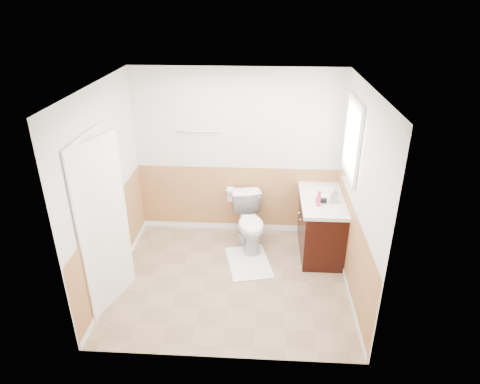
# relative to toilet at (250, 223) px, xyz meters

# --- Properties ---
(floor) EXTENTS (3.00, 3.00, 0.00)m
(floor) POSITION_rel_toilet_xyz_m (-0.21, -0.82, -0.39)
(floor) COLOR #8C7051
(floor) RESTS_ON ground
(ceiling) EXTENTS (3.00, 3.00, 0.00)m
(ceiling) POSITION_rel_toilet_xyz_m (-0.21, -0.82, 2.11)
(ceiling) COLOR white
(ceiling) RESTS_ON floor
(wall_back) EXTENTS (3.00, 0.00, 3.00)m
(wall_back) POSITION_rel_toilet_xyz_m (-0.21, 0.48, 0.86)
(wall_back) COLOR silver
(wall_back) RESTS_ON floor
(wall_front) EXTENTS (3.00, 0.00, 3.00)m
(wall_front) POSITION_rel_toilet_xyz_m (-0.21, -2.12, 0.86)
(wall_front) COLOR silver
(wall_front) RESTS_ON floor
(wall_left) EXTENTS (0.00, 3.00, 3.00)m
(wall_left) POSITION_rel_toilet_xyz_m (-1.71, -0.82, 0.86)
(wall_left) COLOR silver
(wall_left) RESTS_ON floor
(wall_right) EXTENTS (0.00, 3.00, 3.00)m
(wall_right) POSITION_rel_toilet_xyz_m (1.29, -0.82, 0.86)
(wall_right) COLOR silver
(wall_right) RESTS_ON floor
(wainscot_back) EXTENTS (3.00, 0.00, 3.00)m
(wainscot_back) POSITION_rel_toilet_xyz_m (-0.21, 0.47, 0.11)
(wainscot_back) COLOR tan
(wainscot_back) RESTS_ON floor
(wainscot_front) EXTENTS (3.00, 0.00, 3.00)m
(wainscot_front) POSITION_rel_toilet_xyz_m (-0.21, -2.11, 0.11)
(wainscot_front) COLOR tan
(wainscot_front) RESTS_ON floor
(wainscot_left) EXTENTS (0.00, 2.60, 2.60)m
(wainscot_left) POSITION_rel_toilet_xyz_m (-1.70, -0.82, 0.11)
(wainscot_left) COLOR tan
(wainscot_left) RESTS_ON floor
(wainscot_right) EXTENTS (0.00, 2.60, 2.60)m
(wainscot_right) POSITION_rel_toilet_xyz_m (1.28, -0.82, 0.11)
(wainscot_right) COLOR tan
(wainscot_right) RESTS_ON floor
(toilet) EXTENTS (0.59, 0.84, 0.77)m
(toilet) POSITION_rel_toilet_xyz_m (0.00, 0.00, 0.00)
(toilet) COLOR white
(toilet) RESTS_ON floor
(bath_mat) EXTENTS (0.72, 0.90, 0.02)m
(bath_mat) POSITION_rel_toilet_xyz_m (0.00, -0.45, -0.38)
(bath_mat) COLOR silver
(bath_mat) RESTS_ON floor
(vanity_cabinet) EXTENTS (0.55, 1.10, 0.80)m
(vanity_cabinet) POSITION_rel_toilet_xyz_m (1.00, -0.06, 0.01)
(vanity_cabinet) COLOR black
(vanity_cabinet) RESTS_ON floor
(vanity_knob_left) EXTENTS (0.03, 0.03, 0.03)m
(vanity_knob_left) POSITION_rel_toilet_xyz_m (0.70, -0.16, 0.16)
(vanity_knob_left) COLOR white
(vanity_knob_left) RESTS_ON vanity_cabinet
(vanity_knob_right) EXTENTS (0.03, 0.03, 0.03)m
(vanity_knob_right) POSITION_rel_toilet_xyz_m (0.70, 0.04, 0.16)
(vanity_knob_right) COLOR silver
(vanity_knob_right) RESTS_ON vanity_cabinet
(countertop) EXTENTS (0.60, 1.15, 0.05)m
(countertop) POSITION_rel_toilet_xyz_m (0.99, -0.06, 0.44)
(countertop) COLOR white
(countertop) RESTS_ON vanity_cabinet
(sink_basin) EXTENTS (0.36, 0.36, 0.02)m
(sink_basin) POSITION_rel_toilet_xyz_m (1.00, 0.09, 0.47)
(sink_basin) COLOR white
(sink_basin) RESTS_ON countertop
(faucet) EXTENTS (0.02, 0.02, 0.14)m
(faucet) POSITION_rel_toilet_xyz_m (1.18, 0.09, 0.53)
(faucet) COLOR silver
(faucet) RESTS_ON countertop
(lotion_bottle) EXTENTS (0.05, 0.05, 0.22)m
(lotion_bottle) POSITION_rel_toilet_xyz_m (0.90, -0.32, 0.57)
(lotion_bottle) COLOR #E13A70
(lotion_bottle) RESTS_ON countertop
(soap_dispenser) EXTENTS (0.10, 0.11, 0.19)m
(soap_dispenser) POSITION_rel_toilet_xyz_m (1.12, -0.18, 0.56)
(soap_dispenser) COLOR #9098A2
(soap_dispenser) RESTS_ON countertop
(hair_dryer_body) EXTENTS (0.14, 0.07, 0.07)m
(hair_dryer_body) POSITION_rel_toilet_xyz_m (0.95, -0.21, 0.50)
(hair_dryer_body) COLOR black
(hair_dryer_body) RESTS_ON countertop
(hair_dryer_handle) EXTENTS (0.03, 0.03, 0.07)m
(hair_dryer_handle) POSITION_rel_toilet_xyz_m (0.92, -0.19, 0.47)
(hair_dryer_handle) COLOR black
(hair_dryer_handle) RESTS_ON countertop
(mirror_panel) EXTENTS (0.02, 0.35, 0.90)m
(mirror_panel) POSITION_rel_toilet_xyz_m (1.26, 0.28, 1.16)
(mirror_panel) COLOR silver
(mirror_panel) RESTS_ON wall_right
(window_frame) EXTENTS (0.04, 0.80, 1.00)m
(window_frame) POSITION_rel_toilet_xyz_m (1.26, -0.23, 1.36)
(window_frame) COLOR white
(window_frame) RESTS_ON wall_right
(window_glass) EXTENTS (0.01, 0.70, 0.90)m
(window_glass) POSITION_rel_toilet_xyz_m (1.27, -0.23, 1.36)
(window_glass) COLOR white
(window_glass) RESTS_ON wall_right
(door) EXTENTS (0.29, 0.78, 2.04)m
(door) POSITION_rel_toilet_xyz_m (-1.61, -1.27, 0.63)
(door) COLOR white
(door) RESTS_ON wall_left
(door_frame) EXTENTS (0.02, 0.92, 2.10)m
(door_frame) POSITION_rel_toilet_xyz_m (-1.69, -1.27, 0.64)
(door_frame) COLOR white
(door_frame) RESTS_ON wall_left
(door_knob) EXTENTS (0.06, 0.06, 0.06)m
(door_knob) POSITION_rel_toilet_xyz_m (-1.55, -0.94, 0.56)
(door_knob) COLOR silver
(door_knob) RESTS_ON door
(towel_bar) EXTENTS (0.62, 0.02, 0.02)m
(towel_bar) POSITION_rel_toilet_xyz_m (-0.76, 0.43, 1.21)
(towel_bar) COLOR silver
(towel_bar) RESTS_ON wall_back
(tp_holder_bar) EXTENTS (0.14, 0.02, 0.02)m
(tp_holder_bar) POSITION_rel_toilet_xyz_m (-0.31, 0.41, 0.31)
(tp_holder_bar) COLOR silver
(tp_holder_bar) RESTS_ON wall_back
(tp_roll) EXTENTS (0.10, 0.11, 0.11)m
(tp_roll) POSITION_rel_toilet_xyz_m (-0.31, 0.41, 0.31)
(tp_roll) COLOR white
(tp_roll) RESTS_ON tp_holder_bar
(tp_sheet) EXTENTS (0.10, 0.01, 0.16)m
(tp_sheet) POSITION_rel_toilet_xyz_m (-0.31, 0.41, 0.20)
(tp_sheet) COLOR white
(tp_sheet) RESTS_ON tp_roll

